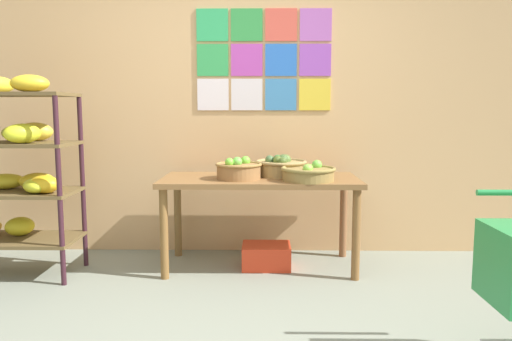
{
  "coord_description": "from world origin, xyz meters",
  "views": [
    {
      "loc": [
        0.19,
        -2.37,
        1.23
      ],
      "look_at": [
        0.13,
        1.2,
        0.78
      ],
      "focal_mm": 34.76,
      "sensor_mm": 36.0,
      "label": 1
    }
  ],
  "objects_px": {
    "display_table": "(260,189)",
    "fruit_basket_left": "(281,166)",
    "banana_shelf_unit": "(16,161)",
    "fruit_basket_right": "(308,173)",
    "fruit_basket_back_left": "(238,170)",
    "produce_crate_under_table": "(266,256)"
  },
  "relations": [
    {
      "from": "display_table",
      "to": "fruit_basket_right",
      "type": "relative_size",
      "value": 3.73
    },
    {
      "from": "banana_shelf_unit",
      "to": "produce_crate_under_table",
      "type": "xyz_separation_m",
      "value": [
        1.83,
        0.19,
        -0.76
      ]
    },
    {
      "from": "fruit_basket_left",
      "to": "produce_crate_under_table",
      "type": "height_order",
      "value": "fruit_basket_left"
    },
    {
      "from": "display_table",
      "to": "fruit_basket_left",
      "type": "height_order",
      "value": "fruit_basket_left"
    },
    {
      "from": "display_table",
      "to": "produce_crate_under_table",
      "type": "bearing_deg",
      "value": -15.67
    },
    {
      "from": "banana_shelf_unit",
      "to": "produce_crate_under_table",
      "type": "bearing_deg",
      "value": 6.07
    },
    {
      "from": "produce_crate_under_table",
      "to": "banana_shelf_unit",
      "type": "bearing_deg",
      "value": -173.93
    },
    {
      "from": "display_table",
      "to": "fruit_basket_left",
      "type": "xyz_separation_m",
      "value": [
        0.16,
        0.11,
        0.16
      ]
    },
    {
      "from": "fruit_basket_back_left",
      "to": "fruit_basket_left",
      "type": "bearing_deg",
      "value": 30.06
    },
    {
      "from": "fruit_basket_left",
      "to": "fruit_basket_back_left",
      "type": "relative_size",
      "value": 1.16
    },
    {
      "from": "display_table",
      "to": "fruit_basket_left",
      "type": "bearing_deg",
      "value": 33.81
    },
    {
      "from": "fruit_basket_right",
      "to": "produce_crate_under_table",
      "type": "distance_m",
      "value": 0.75
    },
    {
      "from": "fruit_basket_right",
      "to": "fruit_basket_left",
      "type": "height_order",
      "value": "fruit_basket_left"
    },
    {
      "from": "display_table",
      "to": "fruit_basket_right",
      "type": "xyz_separation_m",
      "value": [
        0.36,
        -0.16,
        0.14
      ]
    },
    {
      "from": "banana_shelf_unit",
      "to": "display_table",
      "type": "bearing_deg",
      "value": 6.67
    },
    {
      "from": "banana_shelf_unit",
      "to": "fruit_basket_right",
      "type": "distance_m",
      "value": 2.14
    },
    {
      "from": "fruit_basket_right",
      "to": "fruit_basket_left",
      "type": "relative_size",
      "value": 1.0
    },
    {
      "from": "display_table",
      "to": "fruit_basket_right",
      "type": "height_order",
      "value": "fruit_basket_right"
    },
    {
      "from": "fruit_basket_right",
      "to": "fruit_basket_back_left",
      "type": "height_order",
      "value": "fruit_basket_back_left"
    },
    {
      "from": "fruit_basket_right",
      "to": "fruit_basket_back_left",
      "type": "bearing_deg",
      "value": 170.83
    },
    {
      "from": "fruit_basket_left",
      "to": "fruit_basket_back_left",
      "type": "distance_m",
      "value": 0.38
    },
    {
      "from": "fruit_basket_back_left",
      "to": "produce_crate_under_table",
      "type": "xyz_separation_m",
      "value": [
        0.21,
        0.07,
        -0.68
      ]
    }
  ]
}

